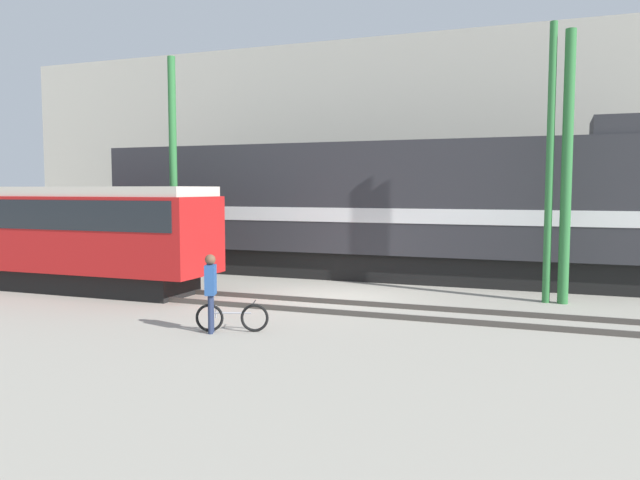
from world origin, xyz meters
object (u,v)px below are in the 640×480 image
object	(u,v)px
utility_pole_left	(173,170)
utility_pole_right	(567,169)
freight_locomotive	(374,208)
person	(211,285)
utility_pole_center	(550,164)
streetcar	(40,230)
bicycle	(232,318)

from	to	relation	value
utility_pole_left	utility_pole_right	world-z (taller)	utility_pole_left
freight_locomotive	person	bearing A→B (deg)	-95.62
person	utility_pole_left	bearing A→B (deg)	129.16
person	utility_pole_center	distance (m)	10.23
streetcar	person	distance (m)	9.46
streetcar	bicycle	bearing A→B (deg)	-20.53
utility_pole_center	utility_pole_right	distance (m)	0.47
bicycle	person	xyz separation A→B (m)	(-0.38, -0.29, 0.78)
utility_pole_center	utility_pole_right	xyz separation A→B (m)	(0.45, 0.00, -0.12)
person	utility_pole_left	size ratio (longest dim) A/B	0.23
freight_locomotive	streetcar	world-z (taller)	freight_locomotive
bicycle	utility_pole_center	xyz separation A→B (m)	(6.69, 6.52, 3.65)
freight_locomotive	utility_pole_left	distance (m)	7.37
freight_locomotive	streetcar	distance (m)	11.52
streetcar	utility_pole_center	size ratio (longest dim) A/B	1.57
utility_pole_left	freight_locomotive	bearing A→B (deg)	25.60
utility_pole_left	utility_pole_center	distance (m)	12.61
utility_pole_center	freight_locomotive	bearing A→B (deg)	152.83
utility_pole_right	streetcar	bearing A→B (deg)	-169.08
freight_locomotive	utility_pole_left	bearing A→B (deg)	-154.40
freight_locomotive	person	distance (m)	10.09
streetcar	utility_pole_left	distance (m)	4.88
freight_locomotive	person	world-z (taller)	freight_locomotive
utility_pole_left	bicycle	bearing A→B (deg)	-47.72
person	utility_pole_center	world-z (taller)	utility_pole_center
utility_pole_center	bicycle	bearing A→B (deg)	-135.73
person	utility_pole_left	xyz separation A→B (m)	(-5.55, 6.81, 2.85)
utility_pole_right	utility_pole_center	bearing A→B (deg)	180.00
streetcar	utility_pole_right	world-z (taller)	utility_pole_right
freight_locomotive	bicycle	distance (m)	9.92
utility_pole_center	utility_pole_right	size ratio (longest dim) A/B	1.03
streetcar	utility_pole_left	bearing A→B (deg)	44.93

